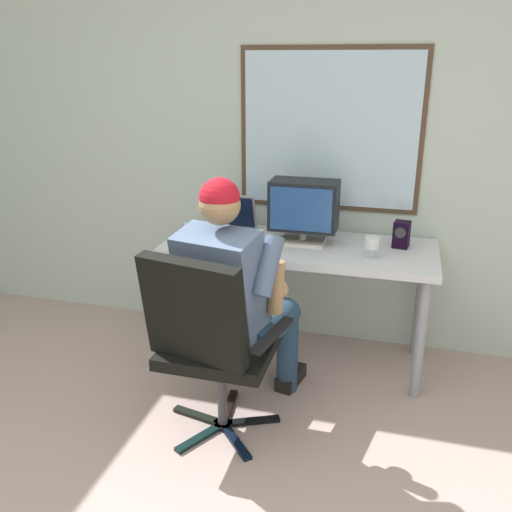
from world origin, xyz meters
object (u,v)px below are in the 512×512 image
crt_monitor (304,207)px  desk_speaker (401,234)px  office_chair (209,336)px  laptop (228,224)px  desk (299,258)px  person_seated (235,294)px  wine_glass (372,244)px

crt_monitor → desk_speaker: 0.58m
office_chair → laptop: 1.02m
laptop → desk_speaker: laptop is taller
desk → crt_monitor: crt_monitor is taller
office_chair → crt_monitor: (0.26, 0.94, 0.40)m
office_chair → crt_monitor: crt_monitor is taller
laptop → desk: bearing=-9.1°
person_seated → office_chair: bearing=-100.3°
office_chair → crt_monitor: bearing=74.5°
crt_monitor → laptop: (-0.48, 0.03, -0.16)m
laptop → wine_glass: laptop is taller
desk_speaker → wine_glass: bearing=-121.1°
desk → desk_speaker: 0.61m
person_seated → crt_monitor: bearing=72.5°
wine_glass → desk_speaker: 0.29m
person_seated → crt_monitor: 0.77m
laptop → wine_glass: 0.92m
desk → crt_monitor: bearing=76.1°
crt_monitor → laptop: crt_monitor is taller
desk → office_chair: bearing=-105.6°
office_chair → wine_glass: size_ratio=7.84×
person_seated → laptop: size_ratio=3.96×
desk → desk_speaker: size_ratio=10.28×
person_seated → desk_speaker: person_seated is taller
person_seated → crt_monitor: size_ratio=3.27×
desk → office_chair: office_chair is taller
crt_monitor → desk_speaker: (0.56, 0.06, -0.14)m
crt_monitor → wine_glass: (0.41, -0.19, -0.13)m
desk → laptop: laptop is taller
desk → person_seated: person_seated is taller
laptop → crt_monitor: bearing=-4.0°
office_chair → crt_monitor: 1.05m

